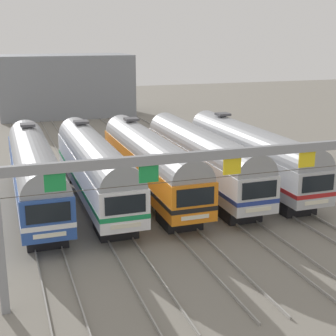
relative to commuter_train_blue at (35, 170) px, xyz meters
name	(u,v)px	position (x,y,z in m)	size (l,w,h in m)	color
ground_plane	(150,195)	(8.17, 0.00, -2.69)	(160.00, 160.00, 0.00)	gray
track_bed	(103,147)	(8.17, 17.00, -2.61)	(17.85, 70.00, 0.15)	gray
commuter_train_blue	(35,170)	(0.00, 0.00, 0.00)	(2.88, 18.06, 5.05)	#284C9E
commuter_train_white	(94,165)	(4.09, 0.00, 0.00)	(2.88, 18.06, 5.05)	white
commuter_train_orange	(150,160)	(8.17, 0.00, 0.00)	(2.88, 18.06, 5.05)	orange
commuter_train_silver	(201,156)	(12.26, 0.00, 0.00)	(2.88, 18.06, 4.77)	silver
commuter_train_stainless	(249,152)	(16.35, 0.00, 0.00)	(2.88, 18.06, 5.05)	#B2B5BA
catenary_gantry	(232,174)	(8.17, -13.50, 2.56)	(21.59, 0.44, 6.97)	gray
maintenance_building	(65,85)	(7.57, 40.96, 1.73)	(18.94, 10.00, 8.83)	gray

